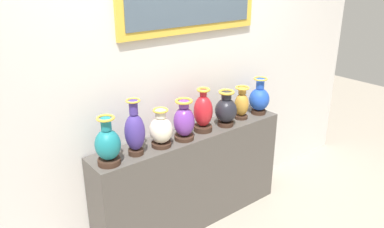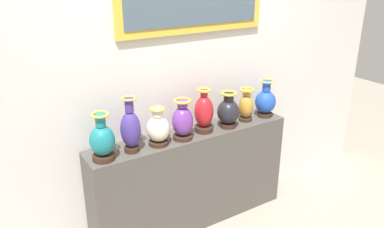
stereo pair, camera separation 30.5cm
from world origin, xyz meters
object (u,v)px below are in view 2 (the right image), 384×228
at_px(vase_teal, 102,141).
at_px(vase_sapphire, 265,101).
at_px(vase_violet, 183,121).
at_px(vase_crimson, 204,113).
at_px(vase_onyx, 228,111).
at_px(vase_ivory, 158,129).
at_px(vase_indigo, 131,129).
at_px(vase_ochre, 246,106).

distance_m(vase_teal, vase_sapphire, 1.52).
relative_size(vase_violet, vase_sapphire, 0.97).
bearing_deg(vase_crimson, vase_sapphire, -1.38).
relative_size(vase_violet, vase_onyx, 1.06).
height_order(vase_teal, vase_ivory, vase_teal).
height_order(vase_teal, vase_violet, vase_teal).
relative_size(vase_violet, vase_crimson, 0.90).
bearing_deg(vase_crimson, vase_indigo, -178.02).
distance_m(vase_indigo, vase_crimson, 0.65).
distance_m(vase_ivory, vase_crimson, 0.43).
relative_size(vase_teal, vase_indigo, 0.84).
height_order(vase_violet, vase_onyx, vase_violet).
height_order(vase_indigo, vase_onyx, vase_indigo).
bearing_deg(vase_sapphire, vase_ochre, 175.78).
bearing_deg(vase_ochre, vase_onyx, -171.26).
height_order(vase_indigo, vase_sapphire, vase_indigo).
bearing_deg(vase_violet, vase_crimson, 8.90).
relative_size(vase_teal, vase_ivory, 1.17).
distance_m(vase_teal, vase_ivory, 0.44).
bearing_deg(vase_ochre, vase_ivory, -178.31).
relative_size(vase_ivory, vase_crimson, 0.81).
distance_m(vase_onyx, vase_ochre, 0.22).
relative_size(vase_indigo, vase_ivory, 1.40).
relative_size(vase_indigo, vase_violet, 1.27).
xyz_separation_m(vase_crimson, vase_sapphire, (0.65, -0.02, -0.02)).
relative_size(vase_violet, vase_ochre, 1.12).
bearing_deg(vase_sapphire, vase_indigo, -179.70).
xyz_separation_m(vase_violet, vase_sapphire, (0.87, 0.02, -0.01)).
bearing_deg(vase_violet, vase_teal, -179.93).
xyz_separation_m(vase_indigo, vase_violet, (0.43, -0.01, -0.03)).
relative_size(vase_crimson, vase_onyx, 1.18).
distance_m(vase_teal, vase_onyx, 1.09).
height_order(vase_teal, vase_sapphire, vase_teal).
bearing_deg(vase_indigo, vase_teal, -176.60).
height_order(vase_violet, vase_ochre, vase_violet).
xyz_separation_m(vase_teal, vase_violet, (0.65, 0.00, 0.00)).
bearing_deg(vase_indigo, vase_violet, -1.63).
distance_m(vase_indigo, vase_ochre, 1.09).
distance_m(vase_violet, vase_crimson, 0.22).
relative_size(vase_indigo, vase_ochre, 1.43).
xyz_separation_m(vase_teal, vase_sapphire, (1.52, 0.02, -0.00)).
bearing_deg(vase_teal, vase_violet, 0.07).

